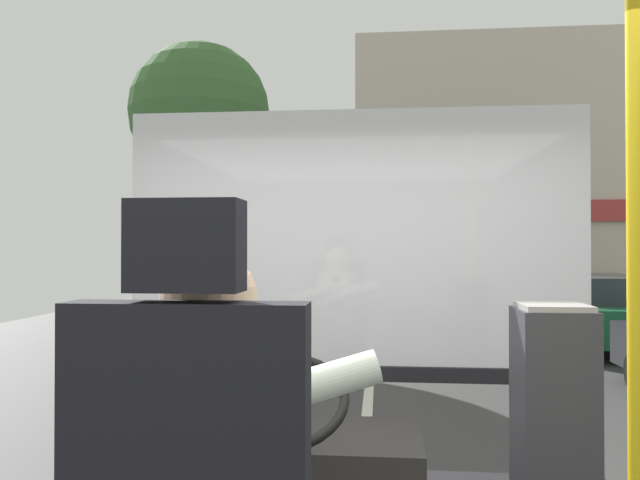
# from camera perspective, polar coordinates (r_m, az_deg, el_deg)

# --- Properties ---
(ground) EXTENTS (18.00, 44.00, 0.06)m
(ground) POSITION_cam_1_polar(r_m,az_deg,el_deg) (10.72, 4.78, -10.65)
(ground) COLOR #393939
(bus_driver) EXTENTS (0.78, 0.57, 0.76)m
(bus_driver) POSITION_cam_1_polar(r_m,az_deg,el_deg) (1.51, -9.74, -19.47)
(bus_driver) COLOR #282833
(bus_driver) RESTS_ON driver_seat
(steering_console) EXTENTS (1.10, 0.97, 0.78)m
(steering_console) POSITION_cam_1_polar(r_m,az_deg,el_deg) (2.81, -2.65, -20.89)
(steering_console) COLOR #282623
(steering_console) RESTS_ON bus_floor
(handrail_pole) EXTENTS (0.04, 0.04, 2.29)m
(handrail_pole) POSITION_cam_1_polar(r_m,az_deg,el_deg) (1.96, 27.03, -2.02)
(handrail_pole) COLOR gold
(handrail_pole) RESTS_ON bus_floor
(fare_box) EXTENTS (0.26, 0.27, 0.99)m
(fare_box) POSITION_cam_1_polar(r_m,az_deg,el_deg) (2.50, 20.73, -16.91)
(fare_box) COLOR #333338
(fare_box) RESTS_ON bus_floor
(windshield_panel) EXTENTS (2.50, 0.08, 1.48)m
(windshield_panel) POSITION_cam_1_polar(r_m,az_deg,el_deg) (3.39, 3.10, -3.17)
(windshield_panel) COLOR silver
(street_tree) EXTENTS (2.63, 2.63, 5.67)m
(street_tree) POSITION_cam_1_polar(r_m,az_deg,el_deg) (12.06, -11.02, 11.27)
(street_tree) COLOR #4C3828
(street_tree) RESTS_ON ground
(shop_building) EXTENTS (9.97, 4.50, 8.10)m
(shop_building) POSITION_cam_1_polar(r_m,az_deg,el_deg) (20.74, 17.48, 5.47)
(shop_building) COLOR #BCB29E
(shop_building) RESTS_ON ground
(parked_car_green) EXTENTS (1.81, 4.43, 1.32)m
(parked_car_green) POSITION_cam_1_polar(r_m,az_deg,el_deg) (12.68, 24.10, -5.84)
(parked_car_green) COLOR #195633
(parked_car_green) RESTS_ON ground
(parked_car_silver) EXTENTS (2.01, 3.98, 1.44)m
(parked_car_silver) POSITION_cam_1_polar(r_m,az_deg,el_deg) (18.70, 17.82, -4.01)
(parked_car_silver) COLOR silver
(parked_car_silver) RESTS_ON ground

